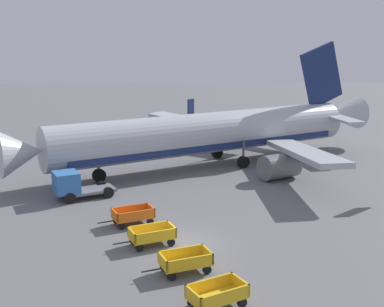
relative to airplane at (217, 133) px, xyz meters
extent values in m
plane|color=slate|center=(-3.55, -18.40, -3.05)|extent=(220.00, 220.00, 0.00)
cylinder|color=#B2B7BC|center=(-0.91, -0.48, 0.10)|extent=(28.30, 17.17, 3.70)
cube|color=navy|center=(-0.91, -0.48, -0.92)|extent=(25.56, 15.62, 0.56)
cone|color=#B2B7BC|center=(-15.54, -8.12, 0.10)|extent=(4.52, 4.70, 3.63)
cone|color=#B2B7BC|center=(14.29, 7.47, 0.60)|extent=(5.62, 5.20, 3.52)
cube|color=#B2B7BC|center=(6.61, -5.97, -0.57)|extent=(3.85, 13.19, 1.35)
cylinder|color=slate|center=(4.80, -5.15, -1.92)|extent=(3.81, 3.34, 2.10)
cube|color=#B2B7BC|center=(-1.12, 8.83, -0.57)|extent=(11.58, 10.41, 1.35)
cube|color=navy|center=(-1.81, 15.81, 0.38)|extent=(0.87, 0.97, 1.90)
cylinder|color=slate|center=(-1.49, 6.88, -1.92)|extent=(3.81, 3.34, 2.10)
cube|color=navy|center=(11.32, 5.91, 4.85)|extent=(5.46, 3.09, 6.88)
cube|color=#B2B7BC|center=(12.98, 3.17, 0.70)|extent=(2.64, 5.43, 0.24)
cube|color=#B2B7BC|center=(10.01, 8.84, 0.70)|extent=(4.97, 4.92, 0.24)
cylinder|color=#4C4C51|center=(-10.22, -5.34, -1.48)|extent=(0.20, 0.20, 2.04)
cylinder|color=black|center=(-10.22, -5.34, -2.50)|extent=(1.18, 0.91, 1.10)
cylinder|color=#4C4C51|center=(2.32, -1.27, -1.48)|extent=(0.20, 0.20, 2.04)
cylinder|color=black|center=(2.32, -1.27, -2.50)|extent=(1.18, 0.91, 1.10)
cylinder|color=#4C4C51|center=(0.28, 2.63, -1.48)|extent=(0.20, 0.20, 2.04)
cylinder|color=black|center=(0.28, 2.63, -2.50)|extent=(1.18, 0.91, 1.10)
cube|color=gold|center=(-2.29, -25.41, -2.57)|extent=(2.86, 2.39, 0.08)
cube|color=gold|center=(-1.99, -25.99, -2.26)|extent=(2.27, 1.24, 0.55)
cube|color=gold|center=(-2.59, -24.83, -2.26)|extent=(2.27, 1.24, 0.55)
cube|color=gold|center=(-3.35, -25.96, -2.26)|extent=(0.73, 1.29, 0.55)
cube|color=gold|center=(-1.22, -24.86, -2.26)|extent=(0.73, 1.29, 0.55)
cylinder|color=black|center=(-3.38, -25.34, -2.83)|extent=(0.46, 0.34, 0.44)
cylinder|color=black|center=(-1.20, -25.48, -2.83)|extent=(0.46, 0.34, 0.44)
cylinder|color=black|center=(-1.71, -24.48, -2.83)|extent=(0.46, 0.34, 0.44)
cube|color=gold|center=(-3.57, -22.01, -2.57)|extent=(2.83, 2.16, 0.08)
cube|color=gold|center=(-3.35, -22.63, -2.26)|extent=(2.39, 0.93, 0.55)
cube|color=gold|center=(-3.79, -21.40, -2.26)|extent=(2.39, 0.93, 0.55)
cube|color=gold|center=(-4.70, -22.42, -2.26)|extent=(0.56, 1.35, 0.55)
cube|color=gold|center=(-2.44, -21.61, -2.26)|extent=(0.56, 1.35, 0.55)
cylinder|color=#2D2D33|center=(-5.27, -22.62, -2.61)|extent=(0.97, 0.41, 0.08)
cylinder|color=black|center=(-4.27, -22.86, -2.83)|extent=(0.47, 0.30, 0.44)
cylinder|color=black|center=(-4.64, -21.80, -2.83)|extent=(0.47, 0.30, 0.44)
cylinder|color=black|center=(-2.50, -22.23, -2.83)|extent=(0.47, 0.30, 0.44)
cylinder|color=black|center=(-2.88, -21.17, -2.83)|extent=(0.47, 0.30, 0.44)
cube|color=gold|center=(-5.38, -18.53, -2.57)|extent=(2.84, 2.22, 0.08)
cube|color=gold|center=(-5.14, -19.13, -2.26)|extent=(2.36, 1.01, 0.55)
cube|color=gold|center=(-5.61, -17.92, -2.26)|extent=(2.36, 1.01, 0.55)
cube|color=gold|center=(-6.49, -18.97, -2.26)|extent=(0.61, 1.34, 0.55)
cube|color=gold|center=(-4.26, -18.09, -2.26)|extent=(0.61, 1.34, 0.55)
cylinder|color=#2D2D33|center=(-7.05, -19.19, -2.61)|extent=(0.96, 0.44, 0.08)
cylinder|color=black|center=(-6.04, -19.39, -2.83)|extent=(0.47, 0.31, 0.44)
cylinder|color=black|center=(-6.45, -18.35, -2.83)|extent=(0.47, 0.31, 0.44)
cylinder|color=black|center=(-4.30, -18.70, -2.83)|extent=(0.47, 0.31, 0.44)
cylinder|color=black|center=(-4.71, -17.66, -2.83)|extent=(0.47, 0.31, 0.44)
cube|color=orange|center=(-6.70, -15.18, -2.57)|extent=(2.85, 2.26, 0.08)
cube|color=orange|center=(-6.45, -15.78, -2.26)|extent=(2.34, 1.06, 0.55)
cube|color=orange|center=(-6.95, -14.58, -2.26)|extent=(2.34, 1.06, 0.55)
cube|color=orange|center=(-7.80, -15.64, -2.26)|extent=(0.63, 1.33, 0.55)
cube|color=orange|center=(-5.59, -14.71, -2.26)|extent=(0.63, 1.33, 0.55)
cylinder|color=#2D2D33|center=(-8.36, -15.88, -2.61)|extent=(0.95, 0.46, 0.08)
cylinder|color=black|center=(-7.35, -16.06, -2.83)|extent=(0.47, 0.32, 0.44)
cylinder|color=black|center=(-7.78, -15.03, -2.83)|extent=(0.47, 0.32, 0.44)
cylinder|color=black|center=(-5.62, -15.33, -2.83)|extent=(0.47, 0.32, 0.44)
cylinder|color=black|center=(-6.05, -14.30, -2.83)|extent=(0.47, 0.32, 0.44)
cube|color=slate|center=(-10.11, -9.21, -2.55)|extent=(3.61, 3.03, 0.20)
cube|color=#3370B7|center=(-11.90, -10.05, -1.70)|extent=(2.34, 2.44, 1.50)
cube|color=#19232D|center=(-12.63, -10.38, -1.55)|extent=(0.75, 1.50, 0.67)
cylinder|color=black|center=(-11.55, -10.82, -2.65)|extent=(0.85, 0.61, 0.80)
cylinder|color=black|center=(-12.27, -9.27, -2.65)|extent=(0.85, 0.61, 0.80)
cylinder|color=black|center=(-8.94, -9.61, -2.65)|extent=(0.85, 0.61, 0.80)
cylinder|color=black|center=(-9.66, -8.06, -2.65)|extent=(0.85, 0.61, 0.80)
camera|label=1|loc=(-4.21, -44.97, 8.34)|focal=46.31mm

